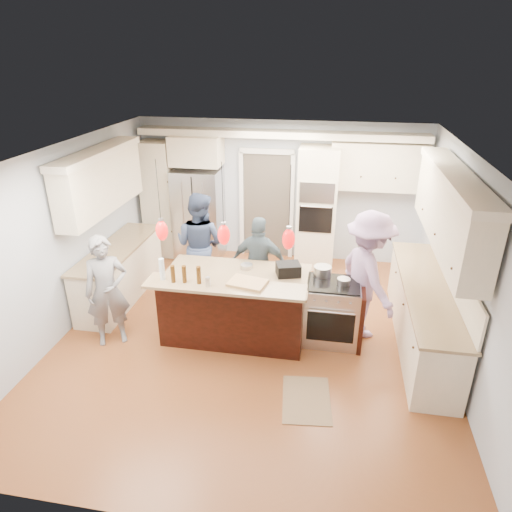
{
  "coord_description": "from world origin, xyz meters",
  "views": [
    {
      "loc": [
        1.04,
        -5.56,
        3.88
      ],
      "look_at": [
        0.0,
        0.35,
        1.15
      ],
      "focal_mm": 32.0,
      "sensor_mm": 36.0,
      "label": 1
    }
  ],
  "objects_px": {
    "kitchen_island": "(236,304)",
    "person_bar_end": "(107,291)",
    "island_range": "(333,312)",
    "refrigerator": "(199,215)",
    "person_far_left": "(200,245)"
  },
  "relations": [
    {
      "from": "person_bar_end",
      "to": "refrigerator",
      "type": "bearing_deg",
      "value": 52.77
    },
    {
      "from": "refrigerator",
      "to": "person_bar_end",
      "type": "height_order",
      "value": "refrigerator"
    },
    {
      "from": "kitchen_island",
      "to": "island_range",
      "type": "bearing_deg",
      "value": 3.08
    },
    {
      "from": "refrigerator",
      "to": "kitchen_island",
      "type": "xyz_separation_m",
      "value": [
        1.31,
        -2.57,
        -0.41
      ]
    },
    {
      "from": "person_bar_end",
      "to": "person_far_left",
      "type": "height_order",
      "value": "person_far_left"
    },
    {
      "from": "person_bar_end",
      "to": "person_far_left",
      "type": "bearing_deg",
      "value": 32.43
    },
    {
      "from": "kitchen_island",
      "to": "person_bar_end",
      "type": "height_order",
      "value": "person_bar_end"
    },
    {
      "from": "island_range",
      "to": "person_far_left",
      "type": "distance_m",
      "value": 2.52
    },
    {
      "from": "kitchen_island",
      "to": "person_bar_end",
      "type": "relative_size",
      "value": 1.29
    },
    {
      "from": "refrigerator",
      "to": "island_range",
      "type": "distance_m",
      "value": 3.71
    },
    {
      "from": "refrigerator",
      "to": "kitchen_island",
      "type": "distance_m",
      "value": 2.91
    },
    {
      "from": "refrigerator",
      "to": "person_bar_end",
      "type": "relative_size",
      "value": 1.1
    },
    {
      "from": "island_range",
      "to": "person_bar_end",
      "type": "xyz_separation_m",
      "value": [
        -3.12,
        -0.6,
        0.36
      ]
    },
    {
      "from": "refrigerator",
      "to": "person_bar_end",
      "type": "distance_m",
      "value": 3.12
    },
    {
      "from": "island_range",
      "to": "person_far_left",
      "type": "xyz_separation_m",
      "value": [
        -2.26,
        1.03,
        0.44
      ]
    }
  ]
}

